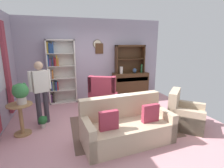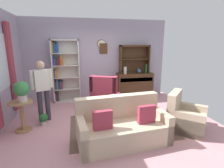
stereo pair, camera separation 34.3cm
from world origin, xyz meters
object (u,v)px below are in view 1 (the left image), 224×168
Objects in this scene: potted_plant_small at (43,121)px; sideboard_hutch at (130,55)px; wingback_chair at (103,97)px; bottle_wine at (141,68)px; couch_floral at (126,126)px; vase_tall at (121,70)px; person_reading at (41,88)px; sideboard at (130,84)px; bookshelf at (59,72)px; coffee_table at (113,108)px; plant_stand at (21,116)px; armchair_floral at (184,115)px; potted_plant_large at (21,92)px; book_stack at (119,104)px; vase_round at (135,71)px.

sideboard_hutch is at bearing 31.21° from potted_plant_small.
wingback_chair is 3.69× the size of potted_plant_small.
bottle_wine reaches higher than couch_floral.
vase_tall is 0.79× the size of bottle_wine.
sideboard is at bearing 25.74° from person_reading.
couch_floral is (-1.24, -2.89, -1.25)m from sideboard_hutch.
bookshelf reaches higher than couch_floral.
bottle_wine is 3.80m from potted_plant_small.
vase_tall is 2.04m from coffee_table.
potted_plant_small is (-3.33, -1.59, -0.91)m from bottle_wine.
plant_stand is (-3.35, -1.89, -0.08)m from sideboard.
potted_plant_small is at bearing 146.98° from couch_floral.
potted_plant_large is at bearing 168.64° from armchair_floral.
sideboard is (2.50, -0.09, -0.56)m from bookshelf.
wingback_chair is at bearing 90.71° from couch_floral.
book_stack is at bearing -118.74° from sideboard_hutch.
bookshelf reaches higher than book_stack.
bottle_wine reaches higher than potted_plant_small.
sideboard is 3.41m from potted_plant_small.
vase_tall is at bearing 72.54° from couch_floral.
sideboard_hutch is 3.87× the size of potted_plant_small.
bookshelf is at bearing 136.19° from armchair_floral.
sideboard_hutch is 4.39× the size of vase_tall.
plant_stand is (-3.48, -1.82, -0.57)m from vase_round.
book_stack is at bearing 80.57° from couch_floral.
armchair_floral is 1.54× the size of plant_stand.
bookshelf is 9.58× the size of book_stack.
potted_plant_large is (-3.30, -1.89, 0.46)m from sideboard.
couch_floral is at bearing -23.49° from potted_plant_large.
couch_floral is 0.97m from coffee_table.
wingback_chair is 1.49× the size of plant_stand.
sideboard is at bearing 29.36° from plant_stand.
vase_tall reaches higher than plant_stand.
potted_plant_large reaches higher than plant_stand.
potted_plant_small is (-3.26, 0.94, -0.12)m from armchair_floral.
armchair_floral is at bearing -43.81° from bookshelf.
vase_round reaches higher than sideboard.
sideboard reaches higher than book_stack.
coffee_table is at bearing -55.94° from bookshelf.
sideboard reaches higher than plant_stand.
vase_round is 0.54× the size of bottle_wine.
plant_stand is at bearing -178.08° from coffee_table.
plant_stand is (-3.74, -1.80, -0.65)m from bottle_wine.
vase_round is at bearing 23.76° from person_reading.
bookshelf is 2.98× the size of plant_stand.
bottle_wine is 4.20m from plant_stand.
armchair_floral is at bearing -16.08° from potted_plant_small.
sideboard reaches higher than armchair_floral.
wingback_chair is 2.30m from plant_stand.
bookshelf is at bearing -179.46° from sideboard_hutch.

